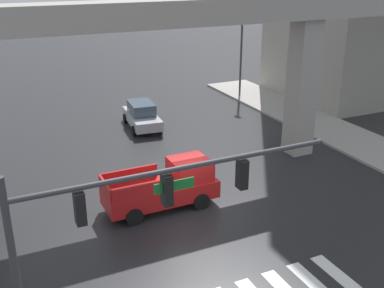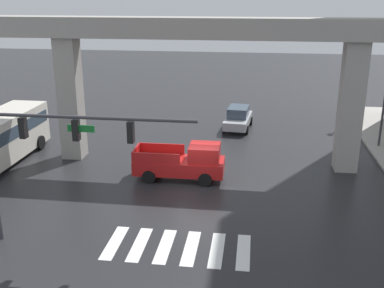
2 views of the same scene
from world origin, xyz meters
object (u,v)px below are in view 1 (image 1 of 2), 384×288
at_px(traffic_signal_mast, 124,217).
at_px(street_lamp_far_north, 242,41).
at_px(pickup_truck, 167,186).
at_px(sedan_silver, 142,115).
at_px(street_lamp_mid_block, 298,57).

bearing_deg(traffic_signal_mast, street_lamp_far_north, 53.30).
distance_m(pickup_truck, sedan_silver, 11.08).
bearing_deg(street_lamp_mid_block, pickup_truck, -149.52).
relative_size(pickup_truck, street_lamp_mid_block, 0.71).
bearing_deg(street_lamp_far_north, traffic_signal_mast, -126.70).
height_order(street_lamp_mid_block, street_lamp_far_north, same).
bearing_deg(street_lamp_mid_block, street_lamp_far_north, 90.00).
relative_size(pickup_truck, traffic_signal_mast, 0.59).
distance_m(sedan_silver, street_lamp_mid_block, 11.05).
distance_m(street_lamp_mid_block, street_lamp_far_north, 7.26).
bearing_deg(sedan_silver, traffic_signal_mast, -110.24).
bearing_deg(street_lamp_mid_block, traffic_signal_mast, -137.82).
height_order(sedan_silver, street_lamp_mid_block, street_lamp_mid_block).
height_order(pickup_truck, street_lamp_mid_block, street_lamp_mid_block).
bearing_deg(street_lamp_far_north, street_lamp_mid_block, -90.00).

